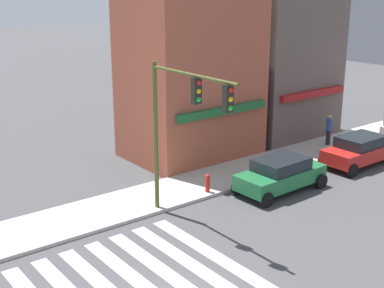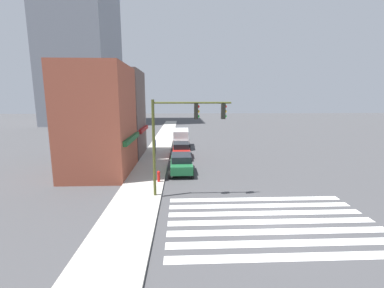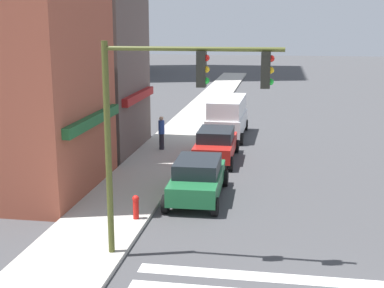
# 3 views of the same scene
# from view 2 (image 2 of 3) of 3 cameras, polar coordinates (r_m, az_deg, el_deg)

# --- Properties ---
(ground_plane) EXTENTS (200.00, 200.00, 0.00)m
(ground_plane) POSITION_cam_2_polar(r_m,az_deg,el_deg) (14.56, 17.25, -16.16)
(ground_plane) COLOR #424244
(sidewalk_left) EXTENTS (120.00, 3.00, 0.15)m
(sidewalk_left) POSITION_cam_2_polar(r_m,az_deg,el_deg) (14.05, -14.40, -16.67)
(sidewalk_left) COLOR #B2ADA3
(sidewalk_left) RESTS_ON ground_plane
(crosswalk_stripes) EXTENTS (6.63, 10.80, 0.01)m
(crosswalk_stripes) POSITION_cam_2_polar(r_m,az_deg,el_deg) (14.56, 17.25, -16.15)
(crosswalk_stripes) COLOR silver
(crosswalk_stripes) RESTS_ON ground_plane
(storefront_row) EXTENTS (13.32, 5.30, 9.31)m
(storefront_row) POSITION_cam_2_polar(r_m,az_deg,el_deg) (25.92, -17.74, 5.72)
(storefront_row) COLOR #9E4C38
(storefront_row) RESTS_ON ground_plane
(traffic_signal) EXTENTS (0.32, 4.91, 6.27)m
(traffic_signal) POSITION_cam_2_polar(r_m,az_deg,el_deg) (16.00, -2.24, 3.68)
(traffic_signal) COLOR #474C1E
(traffic_signal) RESTS_ON ground_plane
(sedan_green) EXTENTS (4.44, 2.02, 1.59)m
(sedan_green) POSITION_cam_2_polar(r_m,az_deg,el_deg) (22.23, -2.40, -4.23)
(sedan_green) COLOR #1E6638
(sedan_green) RESTS_ON ground_plane
(sedan_red) EXTENTS (4.42, 2.02, 1.59)m
(sedan_red) POSITION_cam_2_polar(r_m,az_deg,el_deg) (28.04, -2.40, -1.23)
(sedan_red) COLOR #B21E19
(sedan_red) RESTS_ON ground_plane
(van_white) EXTENTS (5.04, 2.22, 2.34)m
(van_white) POSITION_cam_2_polar(r_m,az_deg,el_deg) (33.61, -2.40, 1.42)
(van_white) COLOR white
(van_white) RESTS_ON ground_plane
(pedestrian_blue_shirt) EXTENTS (0.32, 0.32, 1.77)m
(pedestrian_blue_shirt) POSITION_cam_2_polar(r_m,az_deg,el_deg) (29.38, -8.33, -0.35)
(pedestrian_blue_shirt) COLOR #23232D
(pedestrian_blue_shirt) RESTS_ON sidewalk_left
(fire_hydrant) EXTENTS (0.24, 0.24, 0.84)m
(fire_hydrant) POSITION_cam_2_polar(r_m,az_deg,el_deg) (19.57, -7.43, -7.00)
(fire_hydrant) COLOR red
(fire_hydrant) RESTS_ON sidewalk_left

